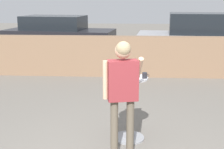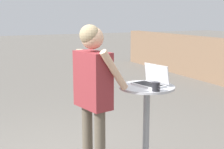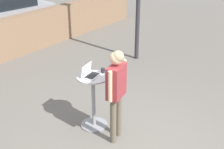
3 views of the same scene
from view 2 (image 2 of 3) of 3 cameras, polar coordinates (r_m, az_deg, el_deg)
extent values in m
cylinder|color=gray|center=(3.45, 6.25, -10.48)|extent=(0.07, 0.07, 0.99)
cylinder|color=#B7B7BC|center=(3.30, 6.43, -2.28)|extent=(0.59, 0.59, 0.02)
cube|color=silver|center=(3.30, 6.64, -1.90)|extent=(0.38, 0.27, 0.02)
cube|color=black|center=(3.30, 6.64, -1.73)|extent=(0.33, 0.22, 0.00)
cube|color=silver|center=(3.36, 8.16, 0.17)|extent=(0.35, 0.10, 0.20)
cube|color=white|center=(3.36, 8.09, 0.18)|extent=(0.32, 0.09, 0.18)
cylinder|color=#232328|center=(3.07, 8.04, -2.22)|extent=(0.08, 0.08, 0.09)
torus|color=#232328|center=(3.03, 8.57, -2.38)|extent=(0.04, 0.01, 0.04)
cylinder|color=brown|center=(3.40, -4.48, -12.43)|extent=(0.11, 0.11, 0.85)
cube|color=maroon|center=(3.10, -3.52, -0.98)|extent=(0.45, 0.29, 0.56)
sphere|color=#DBAD89|center=(3.04, -3.61, 6.70)|extent=(0.22, 0.22, 0.22)
sphere|color=#9E8966|center=(3.02, -4.06, 7.20)|extent=(0.20, 0.20, 0.20)
cylinder|color=#DBAD89|center=(3.29, -5.89, -0.05)|extent=(0.07, 0.07, 0.54)
cylinder|color=#DBAD89|center=(2.93, 0.41, 0.76)|extent=(0.13, 0.33, 0.41)
camera|label=1|loc=(4.07, -75.38, 9.40)|focal=50.00mm
camera|label=3|loc=(6.97, -41.19, 21.73)|focal=50.00mm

